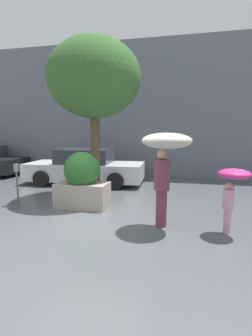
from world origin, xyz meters
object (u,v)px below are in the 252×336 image
object	(u,v)px
parked_car_near	(85,168)
parking_meter	(17,176)
person_adult	(165,153)
street_tree	(94,79)
planter_box	(82,181)
person_child	(232,184)

from	to	relation	value
parked_car_near	parking_meter	size ratio (longest dim) A/B	4.00
person_adult	parking_meter	xyz separation A→B (m)	(-4.12, 0.83, -0.76)
street_tree	parking_meter	xyz separation A→B (m)	(-1.80, -1.40, -2.75)
planter_box	person_child	xyz separation A→B (m)	(3.62, -1.13, 0.31)
person_adult	parked_car_near	bearing A→B (deg)	-179.35
person_adult	parking_meter	bearing A→B (deg)	-140.36
person_adult	person_child	world-z (taller)	person_adult
person_adult	parked_car_near	world-z (taller)	person_adult
person_adult	street_tree	distance (m)	3.78
planter_box	person_child	bearing A→B (deg)	-17.37
person_child	street_tree	distance (m)	4.99
person_adult	person_child	bearing A→B (deg)	48.88
planter_box	parking_meter	world-z (taller)	planter_box
planter_box	person_adult	xyz separation A→B (m)	(2.30, -1.08, 0.87)
person_child	parking_meter	bearing A→B (deg)	-151.38
planter_box	parked_car_near	world-z (taller)	planter_box
planter_box	person_child	size ratio (longest dim) A/B	1.14
person_child	parked_car_near	xyz separation A→B (m)	(-4.78, 4.22, -0.41)
person_adult	person_child	size ratio (longest dim) A/B	1.52
person_adult	parked_car_near	size ratio (longest dim) A/B	0.44
street_tree	planter_box	bearing A→B (deg)	-88.80
parking_meter	person_adult	bearing A→B (deg)	-11.31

